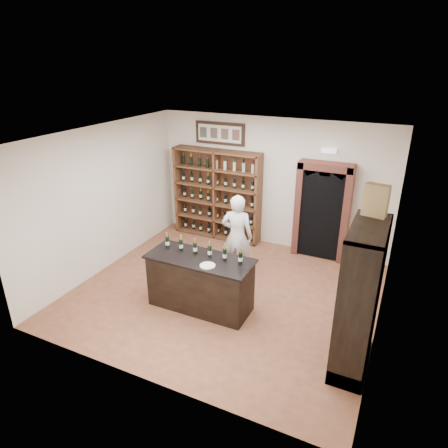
# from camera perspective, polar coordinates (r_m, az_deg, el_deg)

# --- Properties ---
(floor) EXTENTS (5.50, 5.50, 0.00)m
(floor) POSITION_cam_1_polar(r_m,az_deg,el_deg) (7.81, 0.13, -9.78)
(floor) COLOR brown
(floor) RESTS_ON ground
(ceiling) EXTENTS (5.50, 5.50, 0.00)m
(ceiling) POSITION_cam_1_polar(r_m,az_deg,el_deg) (6.68, 0.15, 12.42)
(ceiling) COLOR white
(ceiling) RESTS_ON wall_back
(wall_back) EXTENTS (5.50, 0.04, 3.00)m
(wall_back) POSITION_cam_1_polar(r_m,az_deg,el_deg) (9.30, 6.77, 5.77)
(wall_back) COLOR silver
(wall_back) RESTS_ON ground
(wall_left) EXTENTS (0.04, 5.00, 3.00)m
(wall_left) POSITION_cam_1_polar(r_m,az_deg,el_deg) (8.57, -16.75, 3.45)
(wall_left) COLOR silver
(wall_left) RESTS_ON ground
(wall_right) EXTENTS (0.04, 5.00, 3.00)m
(wall_right) POSITION_cam_1_polar(r_m,az_deg,el_deg) (6.53, 22.55, -3.56)
(wall_right) COLOR silver
(wall_right) RESTS_ON ground
(wine_shelf) EXTENTS (2.20, 0.38, 2.20)m
(wine_shelf) POSITION_cam_1_polar(r_m,az_deg,el_deg) (9.75, -0.91, 4.27)
(wine_shelf) COLOR brown
(wine_shelf) RESTS_ON ground
(framed_picture) EXTENTS (1.25, 0.04, 0.52)m
(framed_picture) POSITION_cam_1_polar(r_m,az_deg,el_deg) (9.50, -0.59, 12.82)
(framed_picture) COLOR black
(framed_picture) RESTS_ON wall_back
(arched_doorway) EXTENTS (1.17, 0.35, 2.17)m
(arched_doorway) POSITION_cam_1_polar(r_m,az_deg,el_deg) (8.96, 13.87, 2.13)
(arched_doorway) COLOR black
(arched_doorway) RESTS_ON ground
(emergency_light) EXTENTS (0.30, 0.10, 0.10)m
(emergency_light) POSITION_cam_1_polar(r_m,az_deg,el_deg) (8.69, 14.79, 10.11)
(emergency_light) COLOR white
(emergency_light) RESTS_ON wall_back
(tasting_counter) EXTENTS (1.88, 0.78, 1.00)m
(tasting_counter) POSITION_cam_1_polar(r_m,az_deg,el_deg) (7.17, -3.41, -8.41)
(tasting_counter) COLOR black
(tasting_counter) RESTS_ON ground
(counter_bottle_0) EXTENTS (0.07, 0.07, 0.30)m
(counter_bottle_0) POSITION_cam_1_polar(r_m,az_deg,el_deg) (7.29, -8.10, -2.57)
(counter_bottle_0) COLOR black
(counter_bottle_0) RESTS_ON tasting_counter
(counter_bottle_1) EXTENTS (0.07, 0.07, 0.30)m
(counter_bottle_1) POSITION_cam_1_polar(r_m,az_deg,el_deg) (7.15, -6.17, -3.01)
(counter_bottle_1) COLOR black
(counter_bottle_1) RESTS_ON tasting_counter
(counter_bottle_2) EXTENTS (0.07, 0.07, 0.30)m
(counter_bottle_2) POSITION_cam_1_polar(r_m,az_deg,el_deg) (7.02, -4.15, -3.46)
(counter_bottle_2) COLOR black
(counter_bottle_2) RESTS_ON tasting_counter
(counter_bottle_3) EXTENTS (0.07, 0.07, 0.30)m
(counter_bottle_3) POSITION_cam_1_polar(r_m,az_deg,el_deg) (6.89, -2.06, -3.93)
(counter_bottle_3) COLOR black
(counter_bottle_3) RESTS_ON tasting_counter
(counter_bottle_4) EXTENTS (0.07, 0.07, 0.30)m
(counter_bottle_4) POSITION_cam_1_polar(r_m,az_deg,el_deg) (6.78, 0.11, -4.40)
(counter_bottle_4) COLOR black
(counter_bottle_4) RESTS_ON tasting_counter
(counter_bottle_5) EXTENTS (0.07, 0.07, 0.30)m
(counter_bottle_5) POSITION_cam_1_polar(r_m,az_deg,el_deg) (6.67, 2.36, -4.89)
(counter_bottle_5) COLOR black
(counter_bottle_5) RESTS_ON tasting_counter
(side_cabinet) EXTENTS (0.48, 1.20, 2.20)m
(side_cabinet) POSITION_cam_1_polar(r_m,az_deg,el_deg) (6.12, 18.67, -12.95)
(side_cabinet) COLOR black
(side_cabinet) RESTS_ON ground
(shopkeeper) EXTENTS (0.70, 0.53, 1.75)m
(shopkeeper) POSITION_cam_1_polar(r_m,az_deg,el_deg) (8.01, 1.88, -1.77)
(shopkeeper) COLOR silver
(shopkeeper) RESTS_ON ground
(plate) EXTENTS (0.26, 0.26, 0.02)m
(plate) POSITION_cam_1_polar(r_m,az_deg,el_deg) (6.64, -2.37, -5.98)
(plate) COLOR beige
(plate) RESTS_ON tasting_counter
(wine_crate) EXTENTS (0.34, 0.19, 0.45)m
(wine_crate) POSITION_cam_1_polar(r_m,az_deg,el_deg) (5.74, 20.87, 3.17)
(wine_crate) COLOR tan
(wine_crate) RESTS_ON side_cabinet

